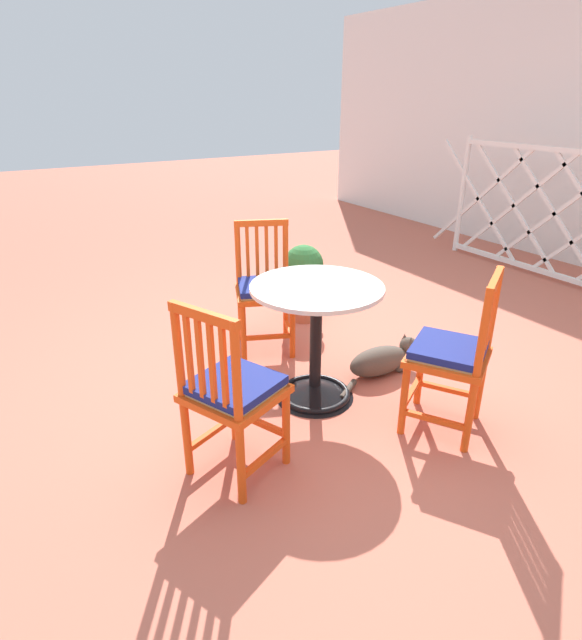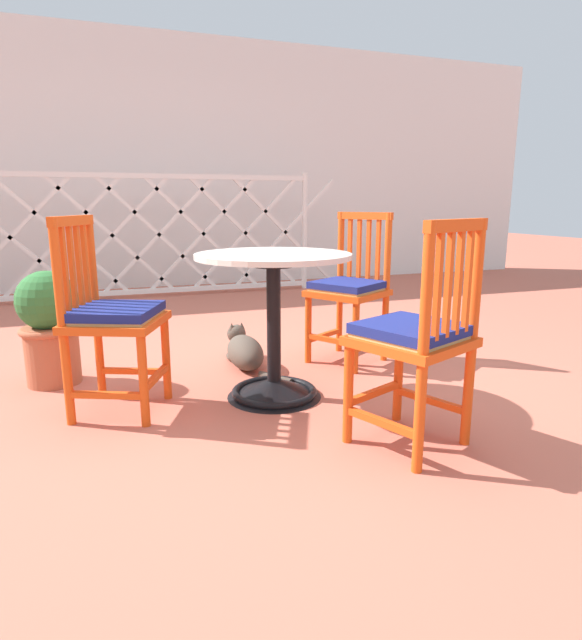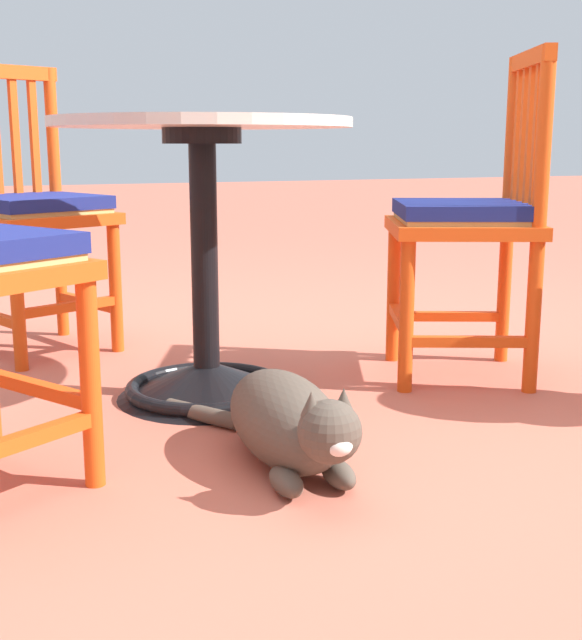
{
  "view_description": "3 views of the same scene",
  "coord_description": "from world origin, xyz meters",
  "px_view_note": "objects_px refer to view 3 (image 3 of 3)",
  "views": [
    {
      "loc": [
        2.39,
        -1.55,
        1.72
      ],
      "look_at": [
        -0.02,
        -0.09,
        0.48
      ],
      "focal_mm": 28.94,
      "sensor_mm": 36.0,
      "label": 1
    },
    {
      "loc": [
        -0.63,
        -2.45,
        0.97
      ],
      "look_at": [
        0.24,
        0.03,
        0.38
      ],
      "focal_mm": 29.6,
      "sensor_mm": 36.0,
      "label": 2
    },
    {
      "loc": [
        0.74,
        2.08,
        0.67
      ],
      "look_at": [
        -0.05,
        0.12,
        0.22
      ],
      "focal_mm": 47.46,
      "sensor_mm": 36.0,
      "label": 3
    }
  ],
  "objects_px": {
    "cafe_table": "(205,292)",
    "tabby_cat": "(289,425)",
    "orange_chair_by_planter": "(33,213)",
    "orange_chair_at_corner": "(469,222)"
  },
  "relations": [
    {
      "from": "orange_chair_at_corner",
      "to": "tabby_cat",
      "type": "bearing_deg",
      "value": 32.99
    },
    {
      "from": "orange_chair_by_planter",
      "to": "tabby_cat",
      "type": "height_order",
      "value": "orange_chair_by_planter"
    },
    {
      "from": "cafe_table",
      "to": "tabby_cat",
      "type": "height_order",
      "value": "cafe_table"
    },
    {
      "from": "cafe_table",
      "to": "tabby_cat",
      "type": "relative_size",
      "value": 1.04
    },
    {
      "from": "cafe_table",
      "to": "orange_chair_by_planter",
      "type": "distance_m",
      "value": 0.81
    },
    {
      "from": "orange_chair_at_corner",
      "to": "cafe_table",
      "type": "bearing_deg",
      "value": -5.44
    },
    {
      "from": "orange_chair_at_corner",
      "to": "tabby_cat",
      "type": "relative_size",
      "value": 1.25
    },
    {
      "from": "tabby_cat",
      "to": "orange_chair_by_planter",
      "type": "bearing_deg",
      "value": -73.56
    },
    {
      "from": "orange_chair_by_planter",
      "to": "orange_chair_at_corner",
      "type": "relative_size",
      "value": 1.0
    },
    {
      "from": "orange_chair_at_corner",
      "to": "tabby_cat",
      "type": "xyz_separation_m",
      "value": [
        0.74,
        0.48,
        -0.35
      ]
    }
  ]
}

